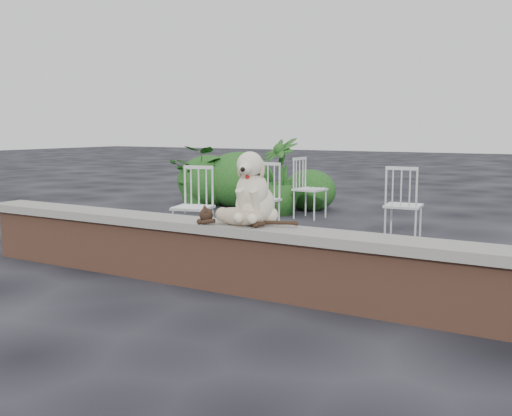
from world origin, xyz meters
The scene contains 12 objects.
ground centered at (0.00, 0.00, 0.00)m, with size 60.00×60.00×0.00m, color black.
brick_wall centered at (0.00, 0.00, 0.25)m, with size 6.00×0.30×0.50m, color brown.
capstone centered at (0.00, 0.00, 0.54)m, with size 6.20×0.40×0.08m, color slate.
dog centered at (0.06, 0.10, 0.90)m, with size 0.41×0.54×0.63m, color beige, non-canonical shape.
cat centered at (-0.02, -0.05, 0.67)m, with size 1.01×0.24×0.17m, color tan, non-canonical shape.
chair_e centered at (-1.24, 4.01, 0.47)m, with size 0.56×0.56×0.94m, color white, non-canonical shape.
chair_a centered at (-1.57, 1.42, 0.47)m, with size 0.56×0.56×0.94m, color white, non-canonical shape.
chair_b centered at (-1.24, 2.46, 0.47)m, with size 0.56×0.56×0.94m, color white, non-canonical shape.
chair_c centered at (0.56, 2.84, 0.47)m, with size 0.56×0.56×0.94m, color white, non-canonical shape.
potted_plant_a centered at (-3.66, 4.43, 0.54)m, with size 0.98×0.85×1.08m, color #154B18.
potted_plant_b centered at (-1.85, 4.16, 0.62)m, with size 0.69×0.69×1.24m, color #154B18.
shrubbery centered at (-2.99, 4.75, 0.42)m, with size 2.96×1.28×1.02m.
Camera 1 is at (2.54, -4.15, 1.39)m, focal length 40.87 mm.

